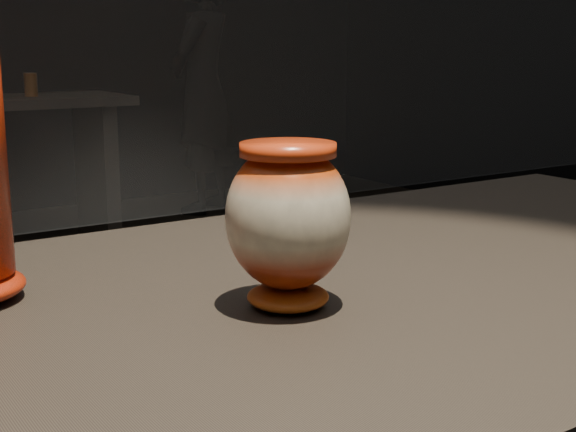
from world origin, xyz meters
The scene contains 3 objects.
main_vase centered at (0.05, -0.05, 1.00)m, with size 0.15×0.15×0.18m.
back_vase_right centered at (0.81, 3.57, 0.96)m, with size 0.07×0.07×0.12m, color brown.
visitor centered at (2.20, 4.29, 0.87)m, with size 0.63×0.41×1.73m, color black.
Camera 1 is at (-0.40, -0.74, 1.18)m, focal length 50.00 mm.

